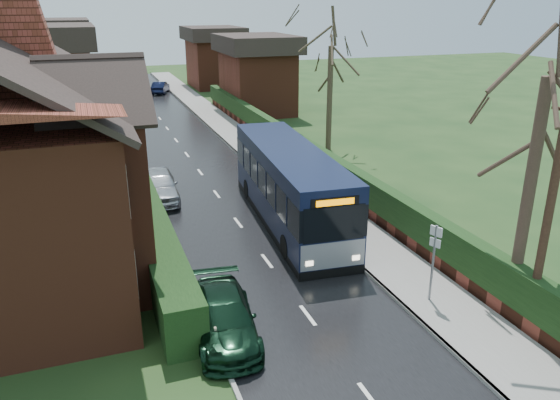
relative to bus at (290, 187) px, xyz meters
name	(u,v)px	position (x,y,z in m)	size (l,w,h in m)	color
ground	(285,286)	(-2.20, -5.37, -1.64)	(140.00, 140.00, 0.00)	#314A1F
road	(217,194)	(-2.20, 4.63, -1.63)	(6.00, 100.00, 0.02)	black
pavement	(295,184)	(2.05, 4.63, -1.57)	(2.50, 100.00, 0.14)	slate
kerb_right	(274,187)	(0.85, 4.63, -1.57)	(0.12, 100.00, 0.14)	gray
kerb_left	(156,201)	(-5.25, 4.63, -1.59)	(0.12, 100.00, 0.10)	gray
front_hedge	(150,226)	(-6.10, -0.37, -0.84)	(1.20, 16.00, 1.60)	black
picket_fence	(169,232)	(-5.35, -0.37, -1.19)	(0.10, 16.00, 0.90)	gray
right_wall_hedge	(322,164)	(3.60, 4.63, -0.62)	(0.60, 50.00, 1.80)	maroon
bus	(290,187)	(0.00, 0.00, 0.00)	(3.36, 11.07, 3.31)	black
car_silver	(159,185)	(-5.00, 4.90, -0.91)	(1.73, 4.31, 1.47)	#BCBDC1
car_green	(225,318)	(-4.89, -7.54, -1.03)	(1.72, 4.24, 1.23)	black
car_distant	(160,87)	(-0.20, 37.82, -1.02)	(1.31, 3.75, 1.24)	black
bus_stop_sign	(434,253)	(1.80, -7.97, 0.15)	(0.20, 0.40, 2.72)	slate
telegraph_pole	(548,219)	(3.60, -10.37, 1.95)	(0.24, 0.92, 7.11)	black
tree_right_near	(551,57)	(3.80, -9.37, 6.17)	(4.85, 4.85, 10.46)	#3E2D24
tree_right_far	(331,38)	(6.80, 10.81, 5.39)	(4.87, 4.87, 9.41)	#3A2F22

